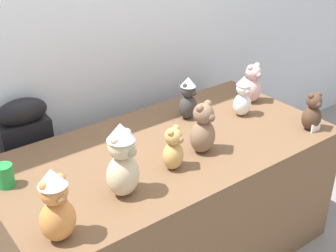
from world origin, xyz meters
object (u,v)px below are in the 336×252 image
object	(u,v)px
display_table	(168,203)
teddy_bear_charcoal	(188,98)
teddy_bear_blush	(252,84)
teddy_bear_ginger	(56,206)
teddy_bear_mocha	(203,129)
teddy_bear_snow	(243,96)
instrument_case	(32,174)
teddy_bear_sand	(122,161)
party_cup_green	(5,176)
teddy_bear_cocoa	(312,113)
teddy_bear_honey	(173,149)

from	to	relation	value
display_table	teddy_bear_charcoal	world-z (taller)	teddy_bear_charcoal
teddy_bear_blush	teddy_bear_ginger	bearing A→B (deg)	-164.41
display_table	teddy_bear_mocha	distance (m)	0.54
teddy_bear_ginger	teddy_bear_snow	bearing A→B (deg)	5.68
teddy_bear_blush	instrument_case	bearing A→B (deg)	160.13
teddy_bear_mocha	teddy_bear_sand	bearing A→B (deg)	176.69
instrument_case	teddy_bear_snow	bearing A→B (deg)	-22.88
display_table	teddy_bear_mocha	size ratio (longest dim) A/B	6.53
teddy_bear_blush	teddy_bear_snow	bearing A→B (deg)	-152.20
teddy_bear_charcoal	party_cup_green	world-z (taller)	teddy_bear_charcoal
teddy_bear_sand	party_cup_green	size ratio (longest dim) A/B	3.22
teddy_bear_sand	teddy_bear_cocoa	distance (m)	1.17
instrument_case	display_table	bearing A→B (deg)	-43.34
teddy_bear_snow	instrument_case	bearing A→B (deg)	161.52
teddy_bear_charcoal	teddy_bear_mocha	size ratio (longest dim) A/B	0.93
teddy_bear_honey	party_cup_green	xyz separation A→B (m)	(-0.70, 0.34, -0.05)
display_table	teddy_bear_ginger	size ratio (longest dim) A/B	5.69
teddy_bear_charcoal	teddy_bear_ginger	distance (m)	1.17
teddy_bear_mocha	party_cup_green	size ratio (longest dim) A/B	2.55
teddy_bear_cocoa	party_cup_green	world-z (taller)	teddy_bear_cocoa
teddy_bear_sand	teddy_bear_charcoal	bearing A→B (deg)	11.28
instrument_case	teddy_bear_blush	size ratio (longest dim) A/B	3.81
teddy_bear_cocoa	party_cup_green	xyz separation A→B (m)	(-1.57, 0.49, -0.05)
teddy_bear_snow	teddy_bear_cocoa	xyz separation A→B (m)	(0.18, -0.36, -0.02)
teddy_bear_honey	teddy_bear_blush	bearing A→B (deg)	-3.09
teddy_bear_snow	teddy_bear_cocoa	bearing A→B (deg)	-55.34
instrument_case	teddy_bear_snow	size ratio (longest dim) A/B	3.88
teddy_bear_cocoa	teddy_bear_ginger	distance (m)	1.52
teddy_bear_sand	teddy_bear_ginger	bearing A→B (deg)	176.21
teddy_bear_charcoal	teddy_bear_ginger	size ratio (longest dim) A/B	0.81
display_table	teddy_bear_charcoal	size ratio (longest dim) A/B	7.03
teddy_bear_charcoal	teddy_bear_ginger	world-z (taller)	teddy_bear_ginger
teddy_bear_charcoal	teddy_bear_honey	bearing A→B (deg)	-148.57
teddy_bear_charcoal	teddy_bear_blush	size ratio (longest dim) A/B	1.02
teddy_bear_sand	teddy_bear_ginger	world-z (taller)	teddy_bear_sand
teddy_bear_blush	party_cup_green	xyz separation A→B (m)	(-1.57, 0.03, -0.06)
display_table	teddy_bear_mocha	world-z (taller)	teddy_bear_mocha
teddy_bear_charcoal	teddy_bear_sand	distance (m)	0.81
teddy_bear_sand	teddy_bear_mocha	distance (m)	0.52
teddy_bear_honey	party_cup_green	world-z (taller)	teddy_bear_honey
teddy_bear_honey	teddy_bear_mocha	world-z (taller)	teddy_bear_mocha
teddy_bear_snow	teddy_bear_sand	world-z (taller)	teddy_bear_sand
teddy_bear_snow	teddy_bear_charcoal	bearing A→B (deg)	157.85
teddy_bear_honey	teddy_bear_snow	bearing A→B (deg)	-5.61
display_table	teddy_bear_cocoa	bearing A→B (deg)	-23.73
instrument_case	teddy_bear_mocha	xyz separation A→B (m)	(0.66, -0.74, 0.40)
teddy_bear_charcoal	teddy_bear_sand	world-z (taller)	teddy_bear_sand
teddy_bear_blush	teddy_bear_charcoal	bearing A→B (deg)	171.67
display_table	teddy_bear_cocoa	world-z (taller)	teddy_bear_cocoa
display_table	teddy_bear_snow	bearing A→B (deg)	2.87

